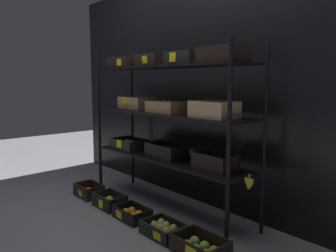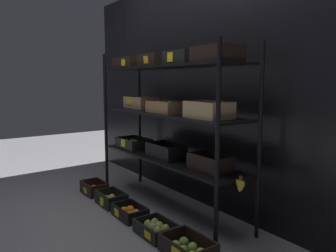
{
  "view_description": "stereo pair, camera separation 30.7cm",
  "coord_description": "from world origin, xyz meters",
  "px_view_note": "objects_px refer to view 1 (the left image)",
  "views": [
    {
      "loc": [
        2.3,
        -2.0,
        1.2
      ],
      "look_at": [
        0.0,
        0.0,
        0.78
      ],
      "focal_mm": 36.03,
      "sensor_mm": 36.0,
      "label": 1
    },
    {
      "loc": [
        2.49,
        -1.75,
        1.2
      ],
      "look_at": [
        0.0,
        0.0,
        0.78
      ],
      "focal_mm": 36.03,
      "sensor_mm": 36.0,
      "label": 2
    }
  ],
  "objects_px": {
    "crate_ground_orange": "(132,214)",
    "crate_ground_apple_green": "(200,248)",
    "crate_ground_tangerine": "(89,192)",
    "crate_ground_pear": "(163,229)",
    "crate_ground_apple_gold": "(110,202)",
    "display_rack": "(168,110)"
  },
  "relations": [
    {
      "from": "crate_ground_apple_gold",
      "to": "crate_ground_orange",
      "type": "relative_size",
      "value": 0.98
    },
    {
      "from": "crate_ground_orange",
      "to": "crate_ground_apple_green",
      "type": "height_order",
      "value": "crate_ground_apple_green"
    },
    {
      "from": "crate_ground_orange",
      "to": "crate_ground_apple_green",
      "type": "relative_size",
      "value": 0.87
    },
    {
      "from": "crate_ground_tangerine",
      "to": "crate_ground_pear",
      "type": "bearing_deg",
      "value": 0.39
    },
    {
      "from": "crate_ground_apple_green",
      "to": "crate_ground_apple_gold",
      "type": "bearing_deg",
      "value": -179.65
    },
    {
      "from": "crate_ground_tangerine",
      "to": "crate_ground_apple_green",
      "type": "distance_m",
      "value": 1.58
    },
    {
      "from": "crate_ground_apple_green",
      "to": "crate_ground_orange",
      "type": "bearing_deg",
      "value": -179.39
    },
    {
      "from": "display_rack",
      "to": "crate_ground_apple_green",
      "type": "height_order",
      "value": "display_rack"
    },
    {
      "from": "crate_ground_orange",
      "to": "crate_ground_pear",
      "type": "xyz_separation_m",
      "value": [
        0.42,
        0.0,
        0.0
      ]
    },
    {
      "from": "display_rack",
      "to": "crate_ground_apple_gold",
      "type": "height_order",
      "value": "display_rack"
    },
    {
      "from": "crate_ground_apple_gold",
      "to": "crate_ground_pear",
      "type": "relative_size",
      "value": 0.96
    },
    {
      "from": "crate_ground_apple_gold",
      "to": "crate_ground_orange",
      "type": "distance_m",
      "value": 0.37
    },
    {
      "from": "crate_ground_tangerine",
      "to": "crate_ground_orange",
      "type": "height_order",
      "value": "crate_ground_tangerine"
    },
    {
      "from": "crate_ground_tangerine",
      "to": "crate_ground_apple_gold",
      "type": "height_order",
      "value": "crate_ground_tangerine"
    },
    {
      "from": "crate_ground_apple_gold",
      "to": "crate_ground_tangerine",
      "type": "bearing_deg",
      "value": -179.04
    },
    {
      "from": "crate_ground_tangerine",
      "to": "display_rack",
      "type": "bearing_deg",
      "value": 26.73
    },
    {
      "from": "crate_ground_tangerine",
      "to": "crate_ground_pear",
      "type": "distance_m",
      "value": 1.19
    },
    {
      "from": "crate_ground_tangerine",
      "to": "crate_ground_pear",
      "type": "xyz_separation_m",
      "value": [
        1.19,
        0.01,
        0.0
      ]
    },
    {
      "from": "display_rack",
      "to": "crate_ground_apple_green",
      "type": "xyz_separation_m",
      "value": [
        0.78,
        -0.39,
        -0.88
      ]
    },
    {
      "from": "crate_ground_apple_green",
      "to": "crate_ground_pear",
      "type": "bearing_deg",
      "value": -179.13
    },
    {
      "from": "display_rack",
      "to": "crate_ground_orange",
      "type": "xyz_separation_m",
      "value": [
        -0.02,
        -0.39,
        -0.89
      ]
    },
    {
      "from": "crate_ground_pear",
      "to": "crate_ground_apple_green",
      "type": "relative_size",
      "value": 0.89
    }
  ]
}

